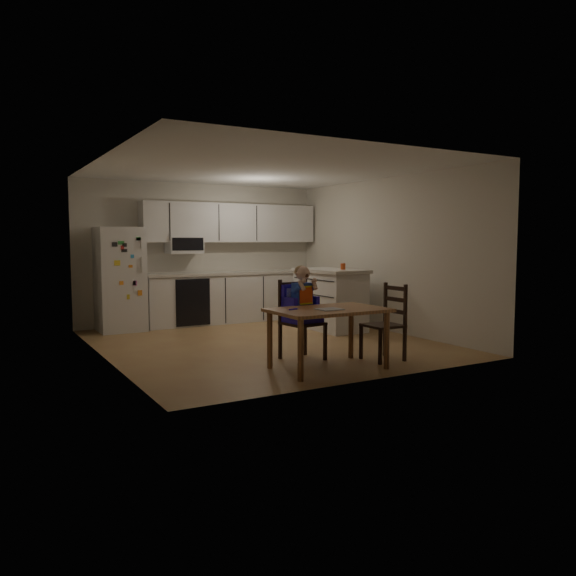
# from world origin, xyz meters

# --- Properties ---
(room) EXTENTS (4.52, 5.01, 2.51)m
(room) POSITION_xyz_m (0.00, 0.48, 1.25)
(room) COLOR #986940
(room) RESTS_ON ground
(refrigerator) EXTENTS (0.72, 0.70, 1.70)m
(refrigerator) POSITION_xyz_m (-1.55, 2.15, 0.85)
(refrigerator) COLOR silver
(refrigerator) RESTS_ON ground
(kitchen_run) EXTENTS (3.37, 0.62, 2.15)m
(kitchen_run) POSITION_xyz_m (0.50, 2.24, 0.88)
(kitchen_run) COLOR silver
(kitchen_run) RESTS_ON ground
(kitchen_island) EXTENTS (0.72, 1.37, 1.01)m
(kitchen_island) POSITION_xyz_m (1.53, 0.57, 0.51)
(kitchen_island) COLOR silver
(kitchen_island) RESTS_ON ground
(red_cup) EXTENTS (0.08, 0.08, 0.10)m
(red_cup) POSITION_xyz_m (1.63, 0.35, 1.06)
(red_cup) COLOR #C4461A
(red_cup) RESTS_ON kitchen_island
(dining_table) EXTENTS (1.31, 0.84, 0.70)m
(dining_table) POSITION_xyz_m (-0.12, -1.82, 0.61)
(dining_table) COLOR brown
(dining_table) RESTS_ON ground
(napkin) EXTENTS (0.27, 0.23, 0.01)m
(napkin) POSITION_xyz_m (-0.17, -1.92, 0.71)
(napkin) COLOR #A9A8AD
(napkin) RESTS_ON dining_table
(toddler_spoon) EXTENTS (0.12, 0.06, 0.02)m
(toddler_spoon) POSITION_xyz_m (-0.54, -1.73, 0.71)
(toddler_spoon) COLOR #2515CB
(toddler_spoon) RESTS_ON dining_table
(chair_booster) EXTENTS (0.49, 0.49, 1.18)m
(chair_booster) POSITION_xyz_m (-0.12, -1.20, 0.71)
(chair_booster) COLOR black
(chair_booster) RESTS_ON ground
(chair_side) EXTENTS (0.42, 0.42, 0.95)m
(chair_side) POSITION_xyz_m (0.83, -1.77, 0.54)
(chair_side) COLOR black
(chair_side) RESTS_ON ground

